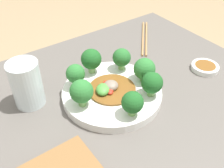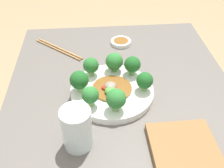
# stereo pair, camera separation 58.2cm
# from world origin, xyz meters

# --- Properties ---
(table) EXTENTS (0.91, 0.74, 0.71)m
(table) POSITION_xyz_m (0.00, 0.00, 0.35)
(table) COLOR #5B5651
(table) RESTS_ON ground_plane
(plate) EXTENTS (0.26, 0.26, 0.02)m
(plate) POSITION_xyz_m (-0.00, -0.03, 0.72)
(plate) COLOR white
(plate) RESTS_ON table
(broccoli_south) EXTENTS (0.06, 0.06, 0.07)m
(broccoli_south) POSITION_xyz_m (-0.00, -0.13, 0.77)
(broccoli_south) COLOR #89B76B
(broccoli_south) RESTS_ON plate
(broccoli_north) EXTENTS (0.05, 0.05, 0.06)m
(broccoli_north) POSITION_xyz_m (0.01, 0.07, 0.77)
(broccoli_north) COLOR #7AAD5B
(broccoli_north) RESTS_ON plate
(broccoli_east) EXTENTS (0.06, 0.06, 0.07)m
(broccoli_east) POSITION_xyz_m (0.09, -0.03, 0.77)
(broccoli_east) COLOR #70A356
(broccoli_east) RESTS_ON plate
(broccoli_southeast) EXTENTS (0.05, 0.05, 0.07)m
(broccoli_southeast) POSITION_xyz_m (0.07, -0.10, 0.77)
(broccoli_southeast) COLOR #70A356
(broccoli_southeast) RESTS_ON plate
(broccoli_northwest) EXTENTS (0.05, 0.05, 0.07)m
(broccoli_northwest) POSITION_xyz_m (-0.07, 0.04, 0.77)
(broccoli_northwest) COLOR #70A356
(broccoli_northwest) RESTS_ON plate
(broccoli_west) EXTENTS (0.06, 0.06, 0.07)m
(broccoli_west) POSITION_xyz_m (-0.10, -0.02, 0.77)
(broccoli_west) COLOR #70A356
(broccoli_west) RESTS_ON plate
(broccoli_southwest) EXTENTS (0.05, 0.05, 0.06)m
(broccoli_southwest) POSITION_xyz_m (-0.08, -0.09, 0.77)
(broccoli_southwest) COLOR #7AAD5B
(broccoli_southwest) RESTS_ON plate
(stirfry_center) EXTENTS (0.12, 0.12, 0.02)m
(stirfry_center) POSITION_xyz_m (0.01, -0.03, 0.74)
(stirfry_center) COLOR brown
(stirfry_center) RESTS_ON plate
(drinking_glass) EXTENTS (0.08, 0.08, 0.12)m
(drinking_glass) POSITION_xyz_m (0.19, -0.14, 0.77)
(drinking_glass) COLOR silver
(drinking_glass) RESTS_ON table
(chopsticks) EXTENTS (0.17, 0.19, 0.01)m
(chopsticks) POSITION_xyz_m (-0.28, -0.22, 0.71)
(chopsticks) COLOR #AD7F4C
(chopsticks) RESTS_ON table
(sauce_dish) EXTENTS (0.08, 0.08, 0.02)m
(sauce_dish) POSITION_xyz_m (-0.30, 0.03, 0.72)
(sauce_dish) COLOR white
(sauce_dish) RESTS_ON table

